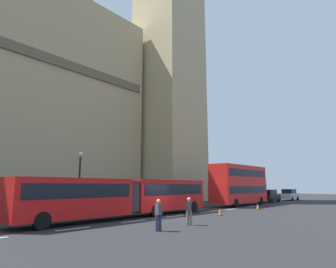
{
  "coord_description": "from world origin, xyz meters",
  "views": [
    {
      "loc": [
        -17.3,
        -15.25,
        2.41
      ],
      "look_at": [
        7.05,
        5.68,
        8.15
      ],
      "focal_mm": 31.05,
      "sensor_mm": 36.0,
      "label": 1
    }
  ],
  "objects": [
    {
      "name": "ground_plane",
      "position": [
        0.0,
        0.0,
        0.0
      ],
      "size": [
        160.0,
        160.0,
        0.0
      ],
      "primitive_type": "plane",
      "color": "#262628"
    },
    {
      "name": "pedestrian_near_cones",
      "position": [
        -5.3,
        -4.26,
        0.91
      ],
      "size": [
        0.35,
        0.45,
        1.69
      ],
      "color": "#262D4C",
      "rests_on": "ground_plane"
    },
    {
      "name": "traffic_cone_west",
      "position": [
        4.08,
        -2.49,
        0.28
      ],
      "size": [
        0.36,
        0.36,
        0.58
      ],
      "color": "black",
      "rests_on": "ground_plane"
    },
    {
      "name": "traffic_cone_middle",
      "position": [
        12.15,
        -2.19,
        0.28
      ],
      "size": [
        0.36,
        0.36,
        0.58
      ],
      "color": "black",
      "rests_on": "ground_plane"
    },
    {
      "name": "pedestrian_by_kerb",
      "position": [
        -2.31,
        -4.1,
        0.91
      ],
      "size": [
        0.47,
        0.41,
        1.69
      ],
      "color": "#726651",
      "rests_on": "ground_plane"
    },
    {
      "name": "sedan_trailing",
      "position": [
        34.46,
        1.91,
        0.91
      ],
      "size": [
        4.4,
        1.86,
        1.85
      ],
      "color": "#B7B7BC",
      "rests_on": "ground_plane"
    },
    {
      "name": "double_decker_bus",
      "position": [
        16.58,
        2.0,
        2.71
      ],
      "size": [
        10.75,
        2.54,
        4.9
      ],
      "color": "red",
      "rests_on": "ground_plane"
    },
    {
      "name": "lane_centre_marking",
      "position": [
        1.41,
        0.0,
        0.01
      ],
      "size": [
        29.8,
        0.16,
        0.01
      ],
      "color": "silver",
      "rests_on": "ground_plane"
    },
    {
      "name": "sedan_lead",
      "position": [
        25.76,
        1.99,
        0.91
      ],
      "size": [
        4.4,
        1.86,
        1.85
      ],
      "color": "black",
      "rests_on": "ground_plane"
    },
    {
      "name": "articulated_bus",
      "position": [
        -2.2,
        1.99,
        1.75
      ],
      "size": [
        17.38,
        2.54,
        2.9
      ],
      "color": "red",
      "rests_on": "ground_plane"
    },
    {
      "name": "street_lamp",
      "position": [
        -3.45,
        6.5,
        3.06
      ],
      "size": [
        0.44,
        0.44,
        5.27
      ],
      "color": "black",
      "rests_on": "ground_plane"
    }
  ]
}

